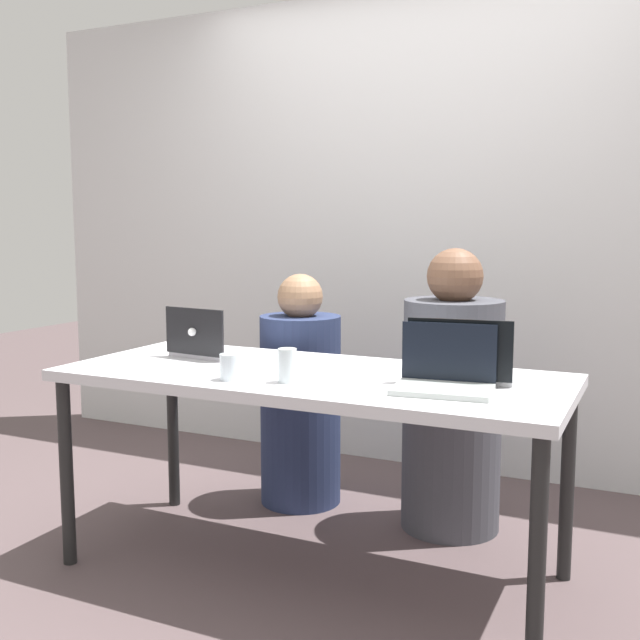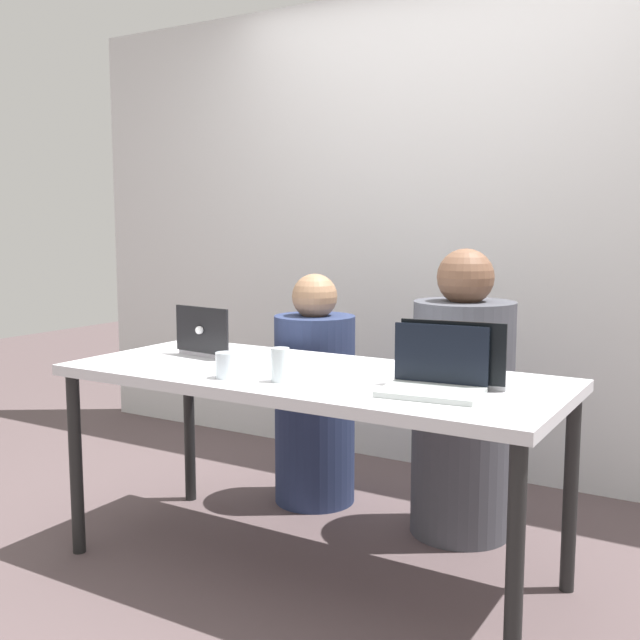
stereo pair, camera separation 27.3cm
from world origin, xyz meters
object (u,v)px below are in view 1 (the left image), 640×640
Objects in this scene: laptop_front_right at (445,376)px; laptop_back_right at (462,367)px; person_on_right at (452,406)px; water_glass_left at (231,369)px; water_glass_center at (287,368)px; person_on_left at (301,402)px; laptop_back_left at (206,346)px.

laptop_back_right is at bearing 79.98° from laptop_front_right.
laptop_front_right is at bearing 107.41° from person_on_right.
person_on_right is at bearing 96.46° from laptop_front_right.
laptop_back_right is at bearing 24.20° from water_glass_left.
water_glass_center is (-0.51, -0.11, 0.00)m from laptop_front_right.
laptop_back_right is at bearing 28.24° from water_glass_center.
water_glass_left is at bearing 62.22° from person_on_right.
person_on_left is 0.71m from person_on_right.
laptop_back_left is at bearing -8.23° from laptop_back_right.
person_on_right is 3.58× the size of laptop_front_right.
person_on_right is at bearing 66.89° from water_glass_center.
person_on_left is 11.89× the size of water_glass_left.
laptop_back_right reaches higher than laptop_back_left.
person_on_right is at bearing -142.59° from laptop_back_left.
laptop_front_right is (-0.01, -0.17, -0.00)m from laptop_back_right.
water_glass_left is (-0.54, -0.86, 0.26)m from person_on_right.
laptop_back_right is (0.88, -0.54, 0.33)m from person_on_left.
laptop_back_left is at bearing 35.07° from person_on_right.
person_on_right is 0.63m from laptop_back_right.
person_on_left is 1.17m from laptop_front_right.
laptop_back_left is at bearing 163.01° from laptop_front_right.
laptop_back_right is 1.12× the size of laptop_front_right.
person_on_left is 9.17× the size of water_glass_center.
person_on_right is 3.80× the size of laptop_back_left.
water_glass_left is (0.17, -0.86, 0.32)m from person_on_left.
person_on_right is (0.71, 0.00, 0.06)m from person_on_left.
person_on_right is 10.25× the size of water_glass_center.
person_on_left is 0.93m from water_glass_left.
water_glass_left is at bearing -167.87° from water_glass_center.
laptop_front_right is 1.05m from laptop_back_left.
person_on_left is 0.63m from laptop_back_left.
laptop_back_right is 4.16× the size of water_glass_left.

